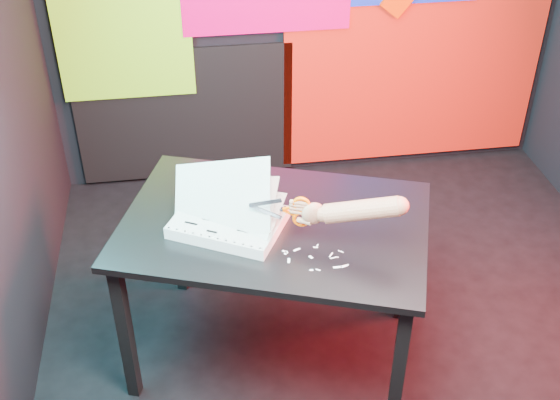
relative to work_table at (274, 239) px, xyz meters
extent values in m
cube|color=black|center=(0.43, 0.08, -0.66)|extent=(3.00, 3.00, 0.01)
cube|color=red|center=(1.08, 1.55, 0.19)|extent=(1.60, 0.02, 1.60)
cube|color=#84E61A|center=(-0.62, 1.53, 0.44)|extent=(0.75, 0.02, 1.00)
cube|color=black|center=(-0.32, 1.55, -0.21)|extent=(1.30, 0.02, 0.85)
cube|color=black|center=(-0.64, -0.14, -0.30)|extent=(0.06, 0.06, 0.72)
cube|color=black|center=(-0.41, 0.51, -0.30)|extent=(0.06, 0.06, 0.72)
cube|color=black|center=(0.41, -0.51, -0.30)|extent=(0.06, 0.06, 0.72)
cube|color=black|center=(0.64, 0.14, -0.30)|extent=(0.06, 0.06, 0.72)
cube|color=black|center=(0.00, 0.00, 0.07)|extent=(1.43, 1.18, 0.03)
cube|color=white|center=(-0.19, -0.01, 0.11)|extent=(0.51, 0.47, 0.05)
cube|color=white|center=(-0.19, -0.01, 0.14)|extent=(0.51, 0.46, 0.00)
cube|color=white|center=(-0.19, -0.01, 0.14)|extent=(0.49, 0.45, 0.13)
cube|color=white|center=(-0.20, 0.01, 0.17)|extent=(0.45, 0.42, 0.22)
cube|color=white|center=(-0.21, 0.02, 0.21)|extent=(0.40, 0.36, 0.31)
cylinder|color=black|center=(-0.42, -0.04, 0.14)|extent=(0.01, 0.01, 0.00)
cylinder|color=black|center=(-0.39, -0.06, 0.14)|extent=(0.01, 0.01, 0.00)
cylinder|color=black|center=(-0.36, -0.08, 0.14)|extent=(0.01, 0.01, 0.00)
cylinder|color=black|center=(-0.33, -0.09, 0.14)|extent=(0.01, 0.01, 0.00)
cylinder|color=black|center=(-0.30, -0.11, 0.14)|extent=(0.01, 0.01, 0.00)
cylinder|color=black|center=(-0.27, -0.12, 0.14)|extent=(0.01, 0.01, 0.00)
cylinder|color=black|center=(-0.24, -0.14, 0.14)|extent=(0.01, 0.01, 0.00)
cylinder|color=black|center=(-0.21, -0.16, 0.14)|extent=(0.01, 0.01, 0.00)
cylinder|color=black|center=(-0.18, -0.17, 0.14)|extent=(0.01, 0.01, 0.00)
cylinder|color=black|center=(-0.15, -0.19, 0.14)|extent=(0.01, 0.01, 0.00)
cylinder|color=black|center=(-0.12, -0.21, 0.14)|extent=(0.01, 0.01, 0.00)
cylinder|color=black|center=(-0.09, -0.22, 0.14)|extent=(0.01, 0.01, 0.00)
cylinder|color=black|center=(-0.29, 0.21, 0.14)|extent=(0.01, 0.01, 0.00)
cylinder|color=black|center=(-0.26, 0.19, 0.14)|extent=(0.01, 0.01, 0.00)
cylinder|color=black|center=(-0.23, 0.17, 0.14)|extent=(0.01, 0.01, 0.00)
cylinder|color=black|center=(-0.20, 0.16, 0.14)|extent=(0.01, 0.01, 0.00)
cylinder|color=black|center=(-0.17, 0.14, 0.14)|extent=(0.01, 0.01, 0.00)
cylinder|color=black|center=(-0.13, 0.12, 0.14)|extent=(0.01, 0.01, 0.00)
cylinder|color=black|center=(-0.10, 0.11, 0.14)|extent=(0.01, 0.01, 0.00)
cylinder|color=black|center=(-0.07, 0.09, 0.14)|extent=(0.01, 0.01, 0.00)
cylinder|color=black|center=(-0.04, 0.08, 0.14)|extent=(0.01, 0.01, 0.00)
cylinder|color=black|center=(-0.01, 0.06, 0.14)|extent=(0.01, 0.01, 0.00)
cylinder|color=black|center=(0.02, 0.04, 0.14)|extent=(0.01, 0.01, 0.00)
cylinder|color=black|center=(0.05, 0.03, 0.14)|extent=(0.01, 0.01, 0.00)
cube|color=black|center=(-0.25, 0.09, 0.14)|extent=(0.07, 0.05, 0.00)
cube|color=black|center=(-0.15, 0.01, 0.14)|extent=(0.05, 0.04, 0.00)
cube|color=black|center=(-0.25, -0.03, 0.14)|extent=(0.09, 0.06, 0.00)
cube|color=black|center=(-0.14, -0.11, 0.14)|extent=(0.04, 0.03, 0.00)
cube|color=black|center=(-0.33, -0.03, 0.14)|extent=(0.05, 0.04, 0.00)
cube|color=black|center=(-0.10, 0.04, 0.14)|extent=(0.06, 0.04, 0.00)
cube|color=black|center=(-0.26, -0.09, 0.14)|extent=(0.04, 0.03, 0.00)
cube|color=#9EA8BE|center=(-0.05, -0.10, 0.26)|extent=(0.12, 0.05, 0.06)
cube|color=#9EA8BE|center=(-0.05, -0.10, 0.22)|extent=(0.12, 0.05, 0.06)
cylinder|color=#9EA8BE|center=(0.01, -0.12, 0.24)|extent=(0.02, 0.02, 0.01)
cube|color=#FF5A00|center=(0.03, -0.13, 0.23)|extent=(0.05, 0.03, 0.02)
cube|color=#FF5A00|center=(0.03, -0.13, 0.25)|extent=(0.05, 0.03, 0.02)
torus|color=#FF5A00|center=(0.08, -0.15, 0.27)|extent=(0.07, 0.04, 0.07)
torus|color=#FF5A00|center=(0.08, -0.15, 0.20)|extent=(0.07, 0.04, 0.07)
ellipsoid|color=tan|center=(0.13, -0.17, 0.24)|extent=(0.09, 0.05, 0.09)
cylinder|color=tan|center=(0.08, -0.15, 0.23)|extent=(0.07, 0.04, 0.02)
cylinder|color=tan|center=(0.08, -0.15, 0.25)|extent=(0.07, 0.04, 0.02)
cylinder|color=tan|center=(0.08, -0.15, 0.27)|extent=(0.06, 0.04, 0.02)
cylinder|color=tan|center=(0.08, -0.15, 0.28)|extent=(0.06, 0.04, 0.02)
cylinder|color=tan|center=(0.09, -0.17, 0.20)|extent=(0.06, 0.05, 0.03)
cylinder|color=tan|center=(0.17, -0.18, 0.24)|extent=(0.07, 0.08, 0.06)
cylinder|color=tan|center=(0.29, -0.23, 0.28)|extent=(0.30, 0.17, 0.15)
sphere|color=tan|center=(0.42, -0.28, 0.32)|extent=(0.07, 0.07, 0.07)
cube|color=white|center=(0.20, -0.26, 0.09)|extent=(0.01, 0.01, 0.00)
cube|color=white|center=(0.14, -0.18, 0.09)|extent=(0.01, 0.01, 0.00)
cube|color=white|center=(0.22, -0.31, 0.09)|extent=(0.03, 0.01, 0.00)
cube|color=white|center=(0.02, -0.20, 0.09)|extent=(0.02, 0.02, 0.00)
cube|color=white|center=(0.22, -0.31, 0.09)|extent=(0.03, 0.01, 0.00)
cube|color=white|center=(0.19, -0.31, 0.09)|extent=(0.03, 0.01, 0.00)
cube|color=white|center=(0.13, -0.19, 0.09)|extent=(0.02, 0.01, 0.00)
cube|color=white|center=(0.11, -0.24, 0.09)|extent=(0.02, 0.02, 0.00)
cube|color=white|center=(0.19, -0.26, 0.09)|extent=(0.03, 0.01, 0.00)
cube|color=white|center=(0.12, -0.32, 0.09)|extent=(0.02, 0.01, 0.00)
cube|color=white|center=(0.18, -0.24, 0.09)|extent=(0.02, 0.03, 0.00)
cube|color=white|center=(0.06, -0.19, 0.09)|extent=(0.03, 0.02, 0.00)
cube|color=white|center=(0.22, -0.23, 0.09)|extent=(0.02, 0.02, 0.00)
cube|color=white|center=(0.02, -0.25, 0.09)|extent=(0.01, 0.03, 0.00)
cube|color=white|center=(0.01, -0.20, 0.09)|extent=(0.02, 0.02, 0.00)
cube|color=white|center=(0.09, -0.32, 0.09)|extent=(0.01, 0.01, 0.00)
camera|label=1|loc=(-0.31, -2.25, 1.78)|focal=45.00mm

